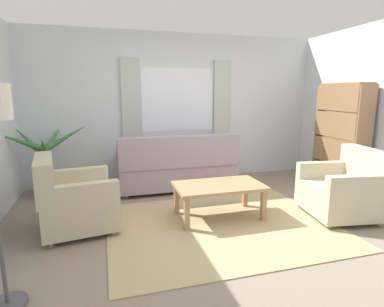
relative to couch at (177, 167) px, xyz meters
The scene contains 10 objects.
ground_plane 1.62m from the couch, 83.75° to the right, with size 6.24×6.24×0.00m, color gray.
wall_back 1.17m from the couch, 76.05° to the left, with size 5.32×0.12×2.60m, color silver.
window_with_curtains 1.25m from the couch, 74.22° to the left, with size 1.98×0.07×1.40m.
area_rug 1.62m from the couch, 83.75° to the right, with size 2.66×2.09×0.01m, color tan.
couch is the anchor object (origin of this frame).
armchair_left 1.92m from the couch, 142.15° to the right, with size 0.94×0.95×0.88m.
armchair_right 2.48m from the couch, 43.66° to the right, with size 0.94×0.95×0.88m.
coffee_table 1.34m from the couch, 80.19° to the right, with size 1.10×0.64×0.44m.
potted_plant 2.03m from the couch, behind, with size 1.24×1.09×1.12m.
bookshelf 2.66m from the couch, 16.20° to the right, with size 0.30×0.94×1.72m.
Camera 1 is at (-1.30, -3.23, 1.56)m, focal length 28.82 mm.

